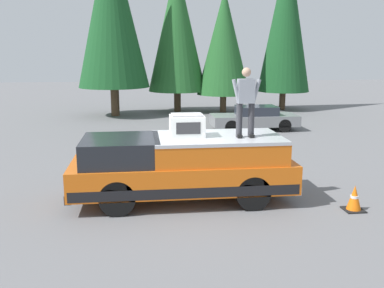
{
  "coord_description": "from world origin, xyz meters",
  "views": [
    {
      "loc": [
        -10.49,
        0.84,
        3.71
      ],
      "look_at": [
        0.44,
        -0.47,
        1.35
      ],
      "focal_mm": 40.4,
      "sensor_mm": 36.0,
      "label": 1
    }
  ],
  "objects_px": {
    "pickup_truck": "(183,167)",
    "person_on_truck_bed": "(246,101)",
    "parked_car_grey": "(255,118)",
    "compressor_unit": "(187,125)",
    "traffic_cone": "(354,199)"
  },
  "relations": [
    {
      "from": "pickup_truck",
      "to": "traffic_cone",
      "type": "distance_m",
      "value": 4.19
    },
    {
      "from": "compressor_unit",
      "to": "traffic_cone",
      "type": "relative_size",
      "value": 1.35
    },
    {
      "from": "pickup_truck",
      "to": "traffic_cone",
      "type": "relative_size",
      "value": 8.94
    },
    {
      "from": "parked_car_grey",
      "to": "person_on_truck_bed",
      "type": "bearing_deg",
      "value": 163.55
    },
    {
      "from": "pickup_truck",
      "to": "person_on_truck_bed",
      "type": "xyz_separation_m",
      "value": [
        -0.23,
        -1.52,
        1.68
      ]
    },
    {
      "from": "traffic_cone",
      "to": "pickup_truck",
      "type": "bearing_deg",
      "value": 73.05
    },
    {
      "from": "pickup_truck",
      "to": "parked_car_grey",
      "type": "xyz_separation_m",
      "value": [
        9.59,
        -4.42,
        -0.29
      ]
    },
    {
      "from": "compressor_unit",
      "to": "person_on_truck_bed",
      "type": "xyz_separation_m",
      "value": [
        -0.26,
        -1.41,
        0.62
      ]
    },
    {
      "from": "pickup_truck",
      "to": "compressor_unit",
      "type": "bearing_deg",
      "value": -76.03
    },
    {
      "from": "person_on_truck_bed",
      "to": "traffic_cone",
      "type": "relative_size",
      "value": 2.73
    },
    {
      "from": "compressor_unit",
      "to": "traffic_cone",
      "type": "distance_m",
      "value": 4.37
    },
    {
      "from": "compressor_unit",
      "to": "parked_car_grey",
      "type": "height_order",
      "value": "compressor_unit"
    },
    {
      "from": "compressor_unit",
      "to": "traffic_cone",
      "type": "height_order",
      "value": "compressor_unit"
    },
    {
      "from": "compressor_unit",
      "to": "person_on_truck_bed",
      "type": "relative_size",
      "value": 0.5
    },
    {
      "from": "pickup_truck",
      "to": "parked_car_grey",
      "type": "height_order",
      "value": "pickup_truck"
    }
  ]
}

